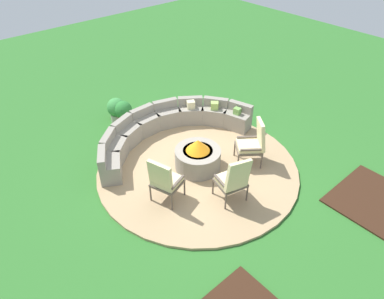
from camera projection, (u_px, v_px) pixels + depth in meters
name	position (u px, v px, depth m)	size (l,w,h in m)	color
ground_plane	(198.00, 169.00, 8.27)	(24.00, 24.00, 0.00)	#2D6B28
patio_circle	(198.00, 168.00, 8.25)	(4.66, 4.66, 0.06)	tan
mulch_bed_right	(374.00, 200.00, 7.42)	(1.75, 1.51, 0.04)	#382114
fire_pit	(198.00, 157.00, 8.05)	(1.05, 1.05, 0.76)	gray
curved_stone_bench	(167.00, 127.00, 9.04)	(4.25, 2.06, 0.69)	gray
lounge_chair_front_left	(164.00, 180.00, 7.02)	(0.70, 0.70, 1.10)	brown
lounge_chair_front_right	(234.00, 179.00, 7.03)	(0.67, 0.66, 1.12)	brown
lounge_chair_back_left	(253.00, 142.00, 8.05)	(0.79, 0.82, 1.13)	brown
potted_plant_0	(114.00, 108.00, 9.91)	(0.37, 0.37, 0.54)	brown
potted_plant_1	(123.00, 113.00, 9.46)	(0.48, 0.48, 0.76)	brown
potted_plant_2	(117.00, 110.00, 9.57)	(0.51, 0.51, 0.78)	#A89E8E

